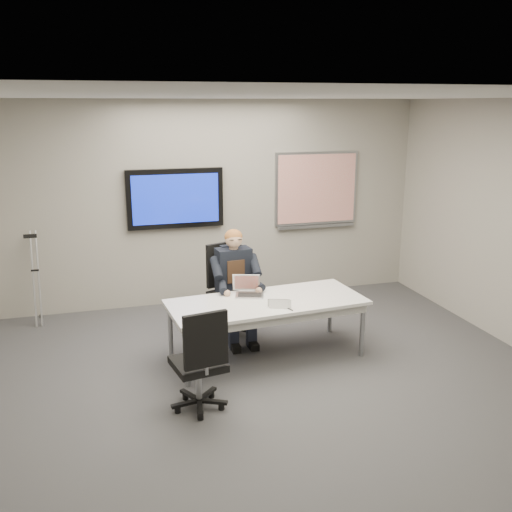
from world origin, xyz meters
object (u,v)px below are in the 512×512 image
object	(u,v)px
conference_table	(267,307)
seated_person	(237,297)
laptop	(248,290)
office_chair_near	(200,379)
office_chair_far	(231,305)

from	to	relation	value
conference_table	seated_person	bearing A→B (deg)	104.36
seated_person	laptop	bearing A→B (deg)	-85.37
office_chair_near	laptop	xyz separation A→B (m)	(0.79, 1.19, 0.40)
conference_table	office_chair_near	world-z (taller)	office_chair_near
office_chair_near	seated_person	world-z (taller)	seated_person
office_chair_far	conference_table	bearing A→B (deg)	-95.13
conference_table	office_chair_far	xyz separation A→B (m)	(-0.21, 0.80, -0.24)
office_chair_near	seated_person	distance (m)	1.67
laptop	office_chair_near	bearing A→B (deg)	-105.16
conference_table	laptop	bearing A→B (deg)	113.20
laptop	office_chair_far	bearing A→B (deg)	115.63
office_chair_far	office_chair_near	size ratio (longest dim) A/B	1.09
conference_table	office_chair_near	bearing A→B (deg)	-139.42
seated_person	laptop	distance (m)	0.35
office_chair_near	conference_table	bearing A→B (deg)	-144.46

